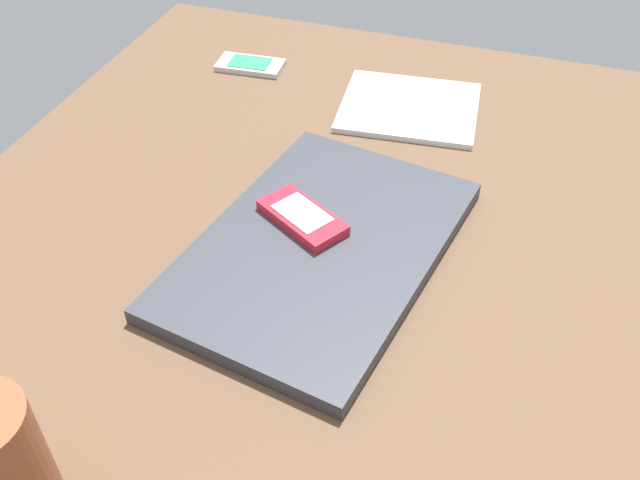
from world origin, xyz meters
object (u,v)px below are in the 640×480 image
at_px(laptop_closed, 320,248).
at_px(cell_phone_on_desk, 250,65).
at_px(cell_phone_on_laptop, 302,217).
at_px(notepad, 409,107).

height_order(laptop_closed, cell_phone_on_desk, laptop_closed).
bearing_deg(cell_phone_on_desk, laptop_closed, -147.03).
relative_size(laptop_closed, cell_phone_on_desk, 3.49).
bearing_deg(cell_phone_on_laptop, notepad, -9.81).
bearing_deg(cell_phone_on_laptop, cell_phone_on_desk, 31.40).
relative_size(cell_phone_on_laptop, notepad, 0.61).
height_order(laptop_closed, cell_phone_on_laptop, cell_phone_on_laptop).
bearing_deg(cell_phone_on_desk, cell_phone_on_laptop, -148.60).
xyz_separation_m(cell_phone_on_desk, notepad, (-0.04, -0.25, -0.00)).
bearing_deg(cell_phone_on_laptop, laptop_closed, -130.54).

